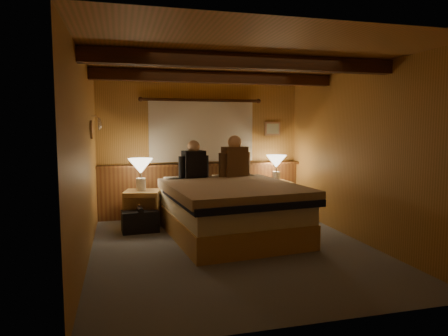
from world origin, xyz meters
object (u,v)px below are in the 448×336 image
object	(u,v)px
lamp_right	(276,163)
lamp_left	(141,168)
person_left	(194,162)
nightstand_right	(274,198)
bed	(230,209)
person_right	(235,160)
duffel_bag	(140,221)
nightstand_left	(142,209)

from	to	relation	value
lamp_right	lamp_left	bearing A→B (deg)	-174.71
person_left	lamp_right	bearing A→B (deg)	-2.83
lamp_left	nightstand_right	bearing A→B (deg)	5.94
lamp_right	bed	bearing A→B (deg)	-136.74
lamp_right	person_right	size ratio (longest dim) A/B	0.67
lamp_left	duffel_bag	size ratio (longest dim) A/B	0.90
nightstand_right	person_left	bearing A→B (deg)	-170.76
person_right	duffel_bag	xyz separation A→B (m)	(-1.56, -0.24, -0.88)
lamp_left	person_right	size ratio (longest dim) A/B	0.72
bed	nightstand_left	xyz separation A→B (m)	(-1.21, 0.83, -0.11)
person_left	lamp_left	bearing A→B (deg)	162.36
bed	person_left	bearing A→B (deg)	109.48
bed	person_left	size ratio (longest dim) A/B	3.85
person_right	lamp_left	bearing A→B (deg)	163.21
bed	person_right	size ratio (longest dim) A/B	3.44
person_right	nightstand_right	bearing A→B (deg)	7.33
nightstand_left	person_right	xyz separation A→B (m)	(1.51, -0.04, 0.76)
bed	person_right	xyz separation A→B (m)	(0.30, 0.79, 0.65)
bed	lamp_left	size ratio (longest dim) A/B	4.78
bed	nightstand_left	bearing A→B (deg)	139.69
person_right	duffel_bag	distance (m)	1.81
bed	duffel_bag	bearing A→B (deg)	150.62
person_right	person_left	bearing A→B (deg)	164.95
nightstand_right	lamp_right	distance (m)	0.64
duffel_bag	person_right	bearing A→B (deg)	4.75
bed	person_left	xyz separation A→B (m)	(-0.38, 0.81, 0.61)
lamp_right	person_right	xyz separation A→B (m)	(-0.86, -0.30, 0.10)
nightstand_right	duffel_bag	size ratio (longest dim) A/B	1.08
lamp_left	duffel_bag	xyz separation A→B (m)	(-0.04, -0.32, -0.77)
person_right	bed	bearing A→B (deg)	-124.68
nightstand_left	nightstand_right	xyz separation A→B (m)	(2.35, 0.29, 0.01)
bed	lamp_right	xyz separation A→B (m)	(1.16, 1.09, 0.54)
bed	nightstand_right	distance (m)	1.59
lamp_right	nightstand_right	bearing A→B (deg)	133.33
bed	duffel_bag	xyz separation A→B (m)	(-1.26, 0.55, -0.23)
nightstand_right	duffel_bag	xyz separation A→B (m)	(-2.40, -0.57, -0.14)
nightstand_right	person_right	world-z (taller)	person_right
lamp_left	person_left	size ratio (longest dim) A/B	0.80
nightstand_right	lamp_right	xyz separation A→B (m)	(0.02, -0.02, 0.64)
lamp_left	nightstand_left	bearing A→B (deg)	-76.67
bed	nightstand_right	world-z (taller)	bed
lamp_left	person_left	world-z (taller)	person_left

